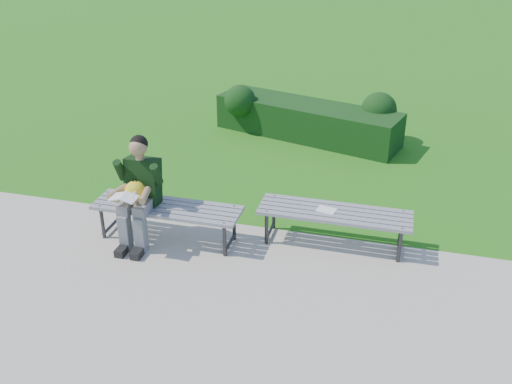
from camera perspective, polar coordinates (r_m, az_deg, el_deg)
name	(u,v)px	position (r m, az deg, el deg)	size (l,w,h in m)	color
ground	(247,227)	(7.32, -0.87, -3.47)	(80.00, 80.00, 0.00)	#1F6F19
walkway	(201,310)	(5.95, -5.51, -11.69)	(30.00, 3.50, 0.02)	#BBB19C
hedge	(309,118)	(10.07, 5.28, 7.42)	(3.36, 1.68, 0.87)	#183912
bench_left	(167,210)	(6.92, -8.88, -1.81)	(1.80, 0.50, 0.46)	gray
bench_right	(335,215)	(6.80, 7.86, -2.32)	(1.80, 0.50, 0.46)	gray
seated_boy	(138,189)	(6.83, -11.68, 0.34)	(0.56, 0.76, 1.31)	gray
paper_sheet	(326,210)	(6.78, 7.05, -1.79)	(0.25, 0.20, 0.01)	white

